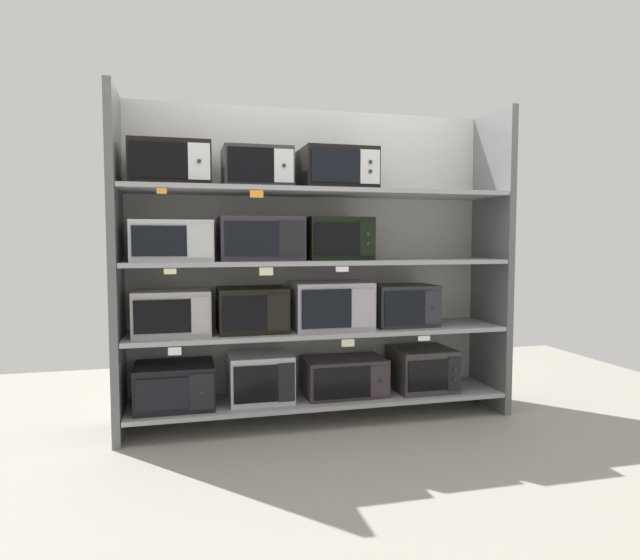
# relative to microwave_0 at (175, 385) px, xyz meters

# --- Properties ---
(ground) EXTENTS (6.59, 6.00, 0.02)m
(ground) POSITION_rel_microwave_0_xyz_m (0.99, -1.00, -0.32)
(ground) COLOR gray
(back_panel) EXTENTS (2.79, 0.04, 2.20)m
(back_panel) POSITION_rel_microwave_0_xyz_m (0.99, 0.28, 0.79)
(back_panel) COLOR #B2B2AD
(back_panel) RESTS_ON ground
(upright_left) EXTENTS (0.05, 0.52, 2.20)m
(upright_left) POSITION_rel_microwave_0_xyz_m (-0.34, 0.00, 0.79)
(upright_left) COLOR #5B5B5E
(upright_left) RESTS_ON ground
(upright_right) EXTENTS (0.05, 0.52, 2.20)m
(upright_right) POSITION_rel_microwave_0_xyz_m (2.31, 0.00, 0.79)
(upright_right) COLOR #5B5B5E
(upright_right) RESTS_ON ground
(shelf_0) EXTENTS (2.59, 0.52, 0.03)m
(shelf_0) POSITION_rel_microwave_0_xyz_m (0.99, 0.00, -0.16)
(shelf_0) COLOR #99999E
(shelf_0) RESTS_ON ground
(microwave_0) EXTENTS (0.50, 0.42, 0.28)m
(microwave_0) POSITION_rel_microwave_0_xyz_m (0.00, 0.00, 0.00)
(microwave_0) COLOR black
(microwave_0) RESTS_ON shelf_0
(microwave_1) EXTENTS (0.43, 0.36, 0.32)m
(microwave_1) POSITION_rel_microwave_0_xyz_m (0.56, -0.00, 0.02)
(microwave_1) COLOR #B5BBBD
(microwave_1) RESTS_ON shelf_0
(microwave_2) EXTENTS (0.57, 0.37, 0.26)m
(microwave_2) POSITION_rel_microwave_0_xyz_m (1.16, -0.00, -0.01)
(microwave_2) COLOR #32292E
(microwave_2) RESTS_ON shelf_0
(microwave_3) EXTENTS (0.42, 0.43, 0.30)m
(microwave_3) POSITION_rel_microwave_0_xyz_m (1.75, -0.00, 0.01)
(microwave_3) COLOR #35312F
(microwave_3) RESTS_ON shelf_0
(shelf_1) EXTENTS (2.59, 0.52, 0.03)m
(shelf_1) POSITION_rel_microwave_0_xyz_m (0.99, 0.00, 0.32)
(shelf_1) COLOR #99999E
(microwave_4) EXTENTS (0.49, 0.38, 0.29)m
(microwave_4) POSITION_rel_microwave_0_xyz_m (-0.01, -0.00, 0.48)
(microwave_4) COLOR #A49FA0
(microwave_4) RESTS_ON shelf_1
(microwave_5) EXTENTS (0.46, 0.38, 0.30)m
(microwave_5) POSITION_rel_microwave_0_xyz_m (0.51, -0.00, 0.48)
(microwave_5) COLOR black
(microwave_5) RESTS_ON shelf_1
(microwave_6) EXTENTS (0.54, 0.40, 0.33)m
(microwave_6) POSITION_rel_microwave_0_xyz_m (1.06, -0.00, 0.50)
(microwave_6) COLOR #A59DA9
(microwave_6) RESTS_ON shelf_1
(microwave_7) EXTENTS (0.45, 0.35, 0.29)m
(microwave_7) POSITION_rel_microwave_0_xyz_m (1.60, -0.00, 0.48)
(microwave_7) COLOR #27282F
(microwave_7) RESTS_ON shelf_1
(price_tag_0) EXTENTS (0.08, 0.00, 0.05)m
(price_tag_0) POSITION_rel_microwave_0_xyz_m (0.01, -0.26, 0.28)
(price_tag_0) COLOR white
(price_tag_1) EXTENTS (0.09, 0.00, 0.05)m
(price_tag_1) POSITION_rel_microwave_0_xyz_m (1.11, -0.26, 0.28)
(price_tag_1) COLOR beige
(price_tag_2) EXTENTS (0.09, 0.00, 0.03)m
(price_tag_2) POSITION_rel_microwave_0_xyz_m (1.65, -0.26, 0.28)
(price_tag_2) COLOR white
(shelf_2) EXTENTS (2.59, 0.52, 0.03)m
(shelf_2) POSITION_rel_microwave_0_xyz_m (0.99, 0.00, 0.80)
(shelf_2) COLOR #99999E
(microwave_8) EXTENTS (0.51, 0.43, 0.26)m
(microwave_8) POSITION_rel_microwave_0_xyz_m (0.00, -0.00, 0.95)
(microwave_8) COLOR #B9BABF
(microwave_8) RESTS_ON shelf_2
(microwave_9) EXTENTS (0.55, 0.40, 0.29)m
(microwave_9) POSITION_rel_microwave_0_xyz_m (0.57, -0.00, 0.96)
(microwave_9) COLOR #312937
(microwave_9) RESTS_ON shelf_2
(microwave_10) EXTENTS (0.44, 0.36, 0.29)m
(microwave_10) POSITION_rel_microwave_0_xyz_m (1.11, -0.00, 0.96)
(microwave_10) COLOR black
(microwave_10) RESTS_ON shelf_2
(price_tag_3) EXTENTS (0.07, 0.00, 0.03)m
(price_tag_3) POSITION_rel_microwave_0_xyz_m (-0.01, -0.26, 0.76)
(price_tag_3) COLOR beige
(price_tag_4) EXTENTS (0.09, 0.00, 0.05)m
(price_tag_4) POSITION_rel_microwave_0_xyz_m (0.57, -0.26, 0.75)
(price_tag_4) COLOR beige
(price_tag_5) EXTENTS (0.09, 0.00, 0.03)m
(price_tag_5) POSITION_rel_microwave_0_xyz_m (1.07, -0.26, 0.76)
(price_tag_5) COLOR white
(shelf_3) EXTENTS (2.59, 0.52, 0.03)m
(shelf_3) POSITION_rel_microwave_0_xyz_m (0.99, 0.00, 1.28)
(shelf_3) COLOR #99999E
(microwave_11) EXTENTS (0.50, 0.39, 0.28)m
(microwave_11) POSITION_rel_microwave_0_xyz_m (-0.00, -0.00, 1.43)
(microwave_11) COLOR black
(microwave_11) RESTS_ON shelf_3
(microwave_12) EXTENTS (0.45, 0.35, 0.26)m
(microwave_12) POSITION_rel_microwave_0_xyz_m (0.55, -0.00, 1.42)
(microwave_12) COLOR #2B3131
(microwave_12) RESTS_ON shelf_3
(microwave_13) EXTENTS (0.49, 0.43, 0.28)m
(microwave_13) POSITION_rel_microwave_0_xyz_m (1.10, -0.00, 1.43)
(microwave_13) COLOR black
(microwave_13) RESTS_ON shelf_3
(price_tag_6) EXTENTS (0.06, 0.00, 0.03)m
(price_tag_6) POSITION_rel_microwave_0_xyz_m (-0.05, -0.26, 1.24)
(price_tag_6) COLOR orange
(price_tag_7) EXTENTS (0.08, 0.00, 0.05)m
(price_tag_7) POSITION_rel_microwave_0_xyz_m (0.51, -0.26, 1.24)
(price_tag_7) COLOR orange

